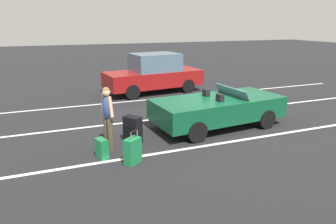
% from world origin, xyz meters
% --- Properties ---
extents(ground_plane, '(80.00, 80.00, 0.00)m').
position_xyz_m(ground_plane, '(0.00, 0.00, 0.00)').
color(ground_plane, black).
extents(lot_line_near, '(18.00, 0.12, 0.01)m').
position_xyz_m(lot_line_near, '(0.00, -1.28, 0.00)').
color(lot_line_near, silver).
rests_on(lot_line_near, ground_plane).
extents(lot_line_mid, '(18.00, 0.12, 0.01)m').
position_xyz_m(lot_line_mid, '(0.00, 1.42, 0.00)').
color(lot_line_mid, silver).
rests_on(lot_line_mid, ground_plane).
extents(lot_line_far, '(18.00, 0.12, 0.01)m').
position_xyz_m(lot_line_far, '(0.00, 4.12, 0.00)').
color(lot_line_far, silver).
rests_on(lot_line_far, ground_plane).
extents(convertible_car, '(4.28, 2.13, 1.24)m').
position_xyz_m(convertible_car, '(0.21, 0.02, 0.59)').
color(convertible_car, '#0F4C2D').
rests_on(convertible_car, ground_plane).
extents(suitcase_large_black, '(0.50, 0.55, 0.74)m').
position_xyz_m(suitcase_large_black, '(-2.84, -0.30, 0.37)').
color(suitcase_large_black, black).
rests_on(suitcase_large_black, ground_plane).
extents(suitcase_medium_bright, '(0.47, 0.43, 0.84)m').
position_xyz_m(suitcase_medium_bright, '(-3.18, -1.57, 0.31)').
color(suitcase_medium_bright, '#19723F').
rests_on(suitcase_medium_bright, ground_plane).
extents(suitcase_small_carryon, '(0.30, 0.39, 0.50)m').
position_xyz_m(suitcase_small_carryon, '(-3.81, -1.04, 0.25)').
color(suitcase_small_carryon, '#19723F').
rests_on(suitcase_small_carryon, ground_plane).
extents(traveler_person, '(0.30, 0.60, 1.65)m').
position_xyz_m(traveler_person, '(-3.53, -0.51, 0.93)').
color(traveler_person, '#4C3F2D').
rests_on(traveler_person, ground_plane).
extents(parked_sedan_near, '(4.68, 2.31, 1.82)m').
position_xyz_m(parked_sedan_near, '(-0.28, 5.43, 0.89)').
color(parked_sedan_near, maroon).
rests_on(parked_sedan_near, ground_plane).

